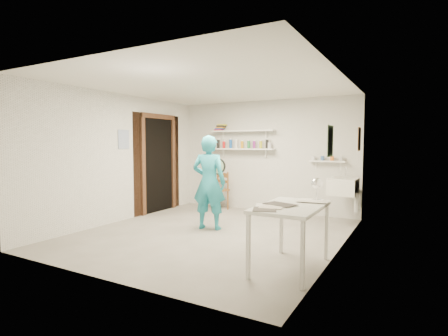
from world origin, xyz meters
The scene contains 27 objects.
floor centered at (0.00, 0.00, -0.01)m, with size 4.00×4.50×0.02m, color slate.
ceiling centered at (0.00, 0.00, 2.41)m, with size 4.00×4.50×0.02m, color silver.
wall_back centered at (0.00, 2.26, 1.20)m, with size 4.00×0.02×2.40m, color silver.
wall_front centered at (0.00, -2.26, 1.20)m, with size 4.00×0.02×2.40m, color silver.
wall_left centered at (-2.01, 0.00, 1.20)m, with size 0.02×4.50×2.40m, color silver.
wall_right centered at (2.01, 0.00, 1.20)m, with size 0.02×4.50×2.40m, color silver.
doorway_recess centered at (-1.99, 1.05, 1.00)m, with size 0.02×0.90×2.00m, color black.
corridor_box centered at (-2.70, 1.05, 1.05)m, with size 1.40×1.50×2.10m, color brown.
door_lintel centered at (-1.97, 1.05, 2.05)m, with size 0.06×1.05×0.10m, color brown.
door_jamb_near centered at (-1.97, 0.55, 1.00)m, with size 0.06×0.10×2.00m, color brown.
door_jamb_far centered at (-1.97, 1.55, 1.00)m, with size 0.06×0.10×2.00m, color brown.
shelf_lower centered at (-0.50, 2.13, 1.35)m, with size 1.50×0.22×0.03m, color white.
shelf_upper centered at (-0.50, 2.13, 1.75)m, with size 1.50×0.22×0.03m, color white.
ledge_shelf centered at (1.35, 2.17, 1.12)m, with size 0.70×0.14×0.03m, color white.
poster_left centered at (-1.99, 0.05, 1.55)m, with size 0.01×0.28×0.36m, color #334C7F.
poster_right_a centered at (1.99, 1.80, 1.55)m, with size 0.01×0.34×0.42m, color #995933.
poster_right_b centered at (1.99, -0.55, 1.50)m, with size 0.01×0.30×0.38m, color #3F724C.
belfast_sink centered at (1.75, 1.70, 0.70)m, with size 0.48×0.60×0.30m, color white.
man centered at (-0.20, 0.23, 0.81)m, with size 0.59×0.39×1.61m, color teal.
wall_clock centered at (-0.16, 0.45, 1.07)m, with size 0.29×0.29×0.04m, color #C7B987.
wooden_chair centered at (-0.98, 1.84, 0.44)m, with size 0.41×0.39×0.88m, color brown.
work_table centered at (1.64, -0.95, 0.38)m, with size 0.68×1.13×0.75m, color silver.
desk_lamp centered at (1.83, -0.49, 0.97)m, with size 0.14×0.14×0.14m, color white.
spray_cans centered at (-0.50, 2.13, 1.45)m, with size 1.31×0.06×0.17m.
book_stack centered at (-1.06, 2.13, 1.83)m, with size 0.26×0.14×0.14m.
ledge_pots centered at (1.35, 2.17, 1.18)m, with size 0.48×0.07×0.09m.
papers centered at (1.64, -0.95, 0.76)m, with size 0.30×0.22×0.02m.
Camera 1 is at (2.91, -4.84, 1.47)m, focal length 28.00 mm.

